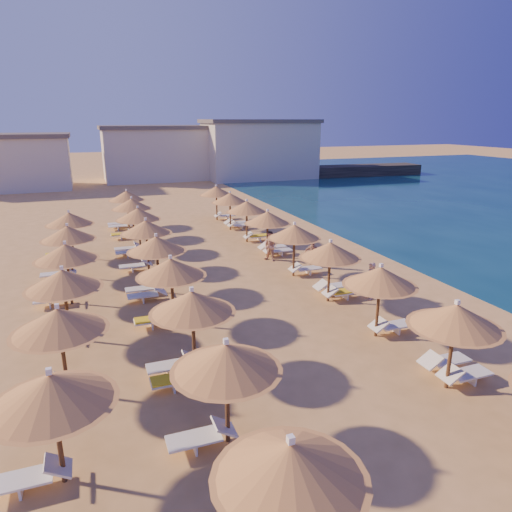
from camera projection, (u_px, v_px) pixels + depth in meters
name	position (u px, v px, depth m)	size (l,w,h in m)	color
ground	(264.00, 311.00, 19.98)	(220.00, 220.00, 0.00)	tan
jetty	(325.00, 172.00, 66.81)	(30.00, 4.00, 1.50)	black
hotel_blocks	(157.00, 154.00, 60.71)	(48.13, 11.91, 8.10)	beige
parasol_row_east	(311.00, 241.00, 22.16)	(2.83, 37.01, 2.96)	brown
parasol_row_west	(163.00, 256.00, 19.78)	(2.83, 37.01, 2.96)	brown
parasol_row_inland	(65.00, 266.00, 18.45)	(2.83, 21.82, 2.96)	brown
loungers	(212.00, 295.00, 20.97)	(14.30, 34.84, 0.66)	white
beachgoer_a	(371.00, 281.00, 21.18)	(0.64, 0.42, 1.76)	tan
beachgoer_c	(312.00, 254.00, 25.77)	(0.93, 0.39, 1.59)	tan
beachgoer_b	(270.00, 246.00, 26.93)	(0.86, 0.67, 1.78)	tan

